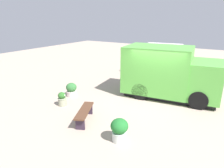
{
  "coord_description": "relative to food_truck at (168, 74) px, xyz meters",
  "views": [
    {
      "loc": [
        9.06,
        2.99,
        3.94
      ],
      "look_at": [
        0.95,
        -1.99,
        0.8
      ],
      "focal_mm": 32.45,
      "sensor_mm": 36.0,
      "label": 1
    }
  ],
  "objects": [
    {
      "name": "planter_flowering_side",
      "position": [
        4.86,
        -0.11,
        -0.78
      ],
      "size": [
        0.59,
        0.59,
        0.81
      ],
      "color": "silver",
      "rests_on": "ground_plane"
    },
    {
      "name": "planter_flowering_near",
      "position": [
        2.61,
        -4.26,
        -0.86
      ],
      "size": [
        0.55,
        0.55,
        0.71
      ],
      "color": "silver",
      "rests_on": "ground_plane"
    },
    {
      "name": "food_truck",
      "position": [
        0.0,
        0.0,
        0.0
      ],
      "size": [
        3.14,
        4.85,
        2.57
      ],
      "color": "#5CBA45",
      "rests_on": "ground_plane"
    },
    {
      "name": "planter_flowering_far",
      "position": [
        3.75,
        -3.81,
        -0.89
      ],
      "size": [
        0.4,
        0.4,
        0.66
      ],
      "color": "#999D81",
      "rests_on": "ground_plane"
    },
    {
      "name": "ground_plane",
      "position": [
        0.91,
        -0.24,
        -1.22
      ],
      "size": [
        40.0,
        40.0,
        0.0
      ],
      "primitive_type": "plane",
      "color": "tan"
    },
    {
      "name": "person_customer",
      "position": [
        -3.29,
        -4.07,
        -0.85
      ],
      "size": [
        0.75,
        0.7,
        0.91
      ],
      "color": "navy",
      "rests_on": "ground_plane"
    },
    {
      "name": "plaza_bench",
      "position": [
        4.39,
        -1.95,
        -0.85
      ],
      "size": [
        1.63,
        1.03,
        0.49
      ],
      "color": "#533423",
      "rests_on": "ground_plane"
    }
  ]
}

